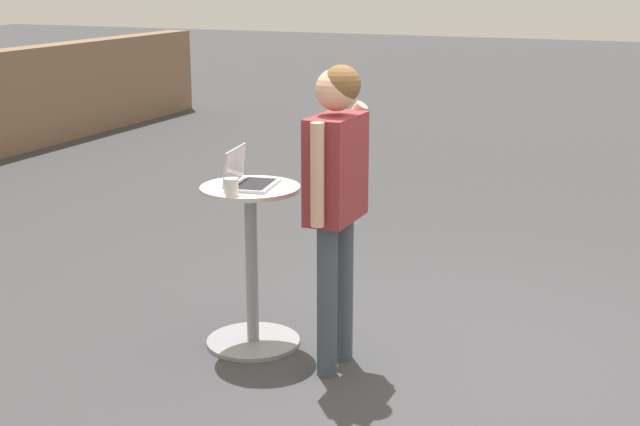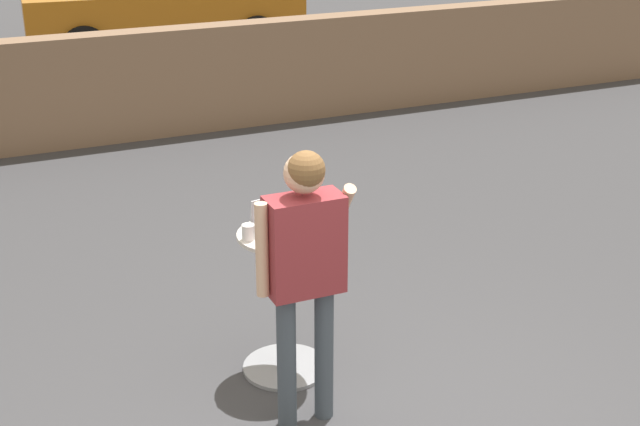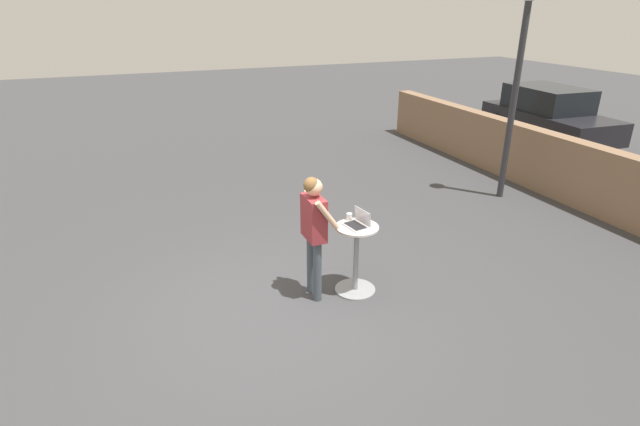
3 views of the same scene
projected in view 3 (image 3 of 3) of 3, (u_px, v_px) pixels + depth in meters
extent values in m
plane|color=#3D3D3F|center=(276.00, 314.00, 6.28)|extent=(50.00, 50.00, 0.00)
cylinder|color=gray|center=(355.00, 289.00, 6.79)|extent=(0.55, 0.55, 0.03)
cylinder|color=gray|center=(356.00, 259.00, 6.61)|extent=(0.07, 0.07, 0.90)
cylinder|color=beige|center=(357.00, 227.00, 6.42)|extent=(0.57, 0.57, 0.02)
cube|color=#B7BABF|center=(355.00, 226.00, 6.41)|extent=(0.36, 0.26, 0.02)
cube|color=black|center=(355.00, 225.00, 6.40)|extent=(0.32, 0.21, 0.00)
cube|color=#B7BABF|center=(363.00, 217.00, 6.42)|extent=(0.33, 0.08, 0.20)
cube|color=white|center=(362.00, 217.00, 6.42)|extent=(0.30, 0.07, 0.18)
cylinder|color=white|center=(349.00, 217.00, 6.59)|extent=(0.08, 0.08, 0.09)
torus|color=white|center=(351.00, 218.00, 6.55)|extent=(0.04, 0.01, 0.04)
cylinder|color=#424C56|center=(311.00, 263.00, 6.61)|extent=(0.11, 0.11, 0.85)
cylinder|color=#424C56|center=(317.00, 271.00, 6.41)|extent=(0.11, 0.11, 0.85)
cube|color=maroon|center=(314.00, 218.00, 6.24)|extent=(0.42, 0.21, 0.56)
sphere|color=#DBAD89|center=(314.00, 187.00, 6.08)|extent=(0.22, 0.22, 0.22)
sphere|color=brown|center=(312.00, 185.00, 6.06)|extent=(0.20, 0.20, 0.20)
cylinder|color=#DBAD89|center=(307.00, 210.00, 6.44)|extent=(0.07, 0.07, 0.53)
cylinder|color=#DBAD89|center=(327.00, 215.00, 6.01)|extent=(0.07, 0.32, 0.41)
cube|color=black|center=(549.00, 122.00, 13.72)|extent=(3.91, 1.89, 0.60)
cube|color=black|center=(548.00, 98.00, 13.65)|extent=(2.19, 1.58, 0.63)
cylinder|color=black|center=(604.00, 140.00, 13.02)|extent=(0.64, 0.26, 0.62)
cylinder|color=black|center=(556.00, 145.00, 12.56)|extent=(0.64, 0.26, 0.62)
cylinder|color=black|center=(540.00, 121.00, 15.09)|extent=(0.64, 0.26, 0.62)
cylinder|color=black|center=(496.00, 125.00, 14.63)|extent=(0.64, 0.26, 0.62)
cylinder|color=#2D2D33|center=(513.00, 106.00, 9.38)|extent=(0.12, 0.12, 3.65)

